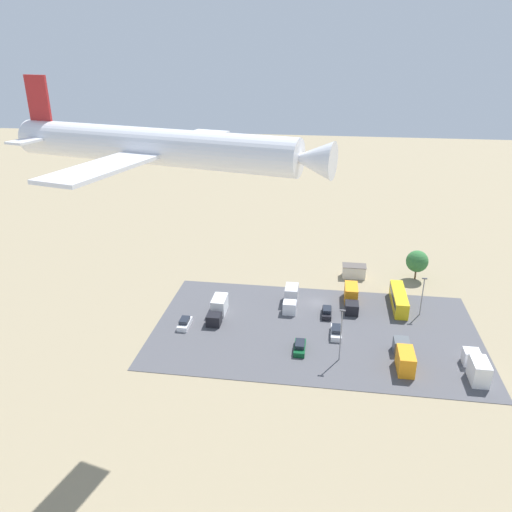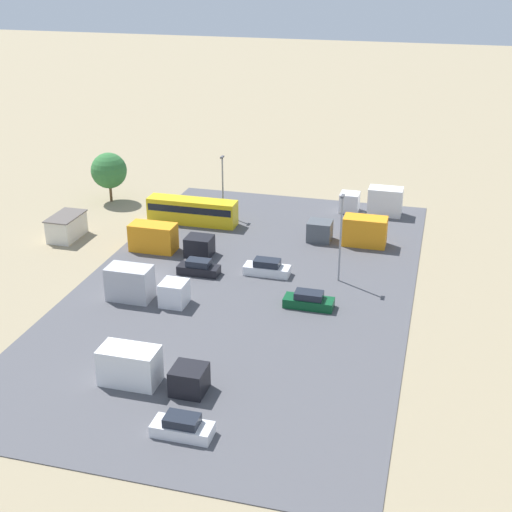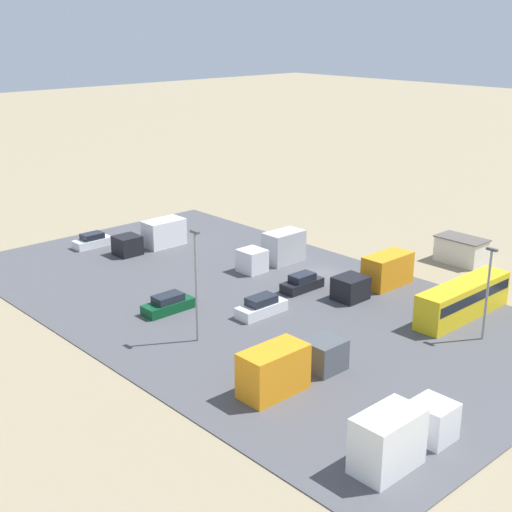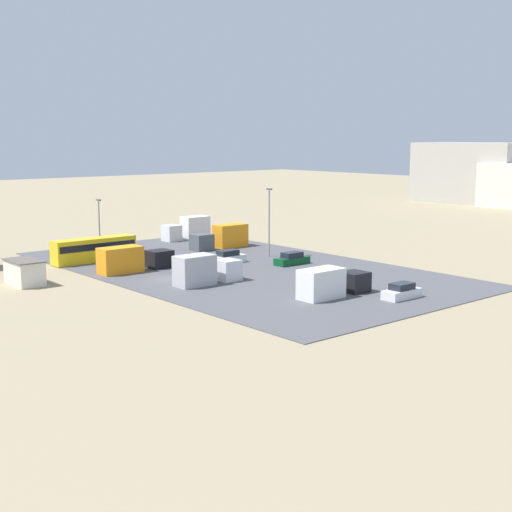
% 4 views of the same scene
% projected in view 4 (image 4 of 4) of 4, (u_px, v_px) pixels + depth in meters
% --- Properties ---
extents(ground_plane, '(400.00, 400.00, 0.00)m').
position_uv_depth(ground_plane, '(167.00, 280.00, 80.00)').
color(ground_plane, gray).
extents(parking_lot_surface, '(56.92, 32.49, 0.08)m').
position_uv_depth(parking_lot_surface, '(238.00, 269.00, 86.53)').
color(parking_lot_surface, '#4C4C51').
rests_on(parking_lot_surface, ground).
extents(shed_building, '(5.10, 3.02, 2.74)m').
position_uv_depth(shed_building, '(25.00, 272.00, 77.02)').
color(shed_building, silver).
rests_on(shed_building, ground).
extents(bus, '(2.46, 10.93, 3.04)m').
position_uv_depth(bus, '(94.00, 249.00, 90.99)').
color(bus, gold).
rests_on(bus, ground).
extents(parked_car_0, '(1.75, 4.30, 1.58)m').
position_uv_depth(parked_car_0, '(191.00, 266.00, 84.41)').
color(parked_car_0, black).
rests_on(parked_car_0, ground).
extents(parked_car_1, '(1.83, 4.72, 1.65)m').
position_uv_depth(parked_car_1, '(228.00, 258.00, 90.03)').
color(parked_car_1, silver).
rests_on(parked_car_1, ground).
extents(parked_car_2, '(1.81, 4.66, 1.56)m').
position_uv_depth(parked_car_2, '(292.00, 259.00, 89.06)').
color(parked_car_2, '#0C4723').
rests_on(parked_car_2, ground).
extents(parked_car_3, '(1.81, 4.27, 1.55)m').
position_uv_depth(parked_car_3, '(402.00, 292.00, 70.27)').
color(parked_car_3, silver).
rests_on(parked_car_3, ground).
extents(parked_truck_0, '(2.47, 7.76, 3.29)m').
position_uv_depth(parked_truck_0, '(204.00, 270.00, 76.99)').
color(parked_truck_0, silver).
rests_on(parked_truck_0, ground).
extents(parked_truck_1, '(2.51, 8.39, 2.97)m').
position_uv_depth(parked_truck_1, '(331.00, 283.00, 70.93)').
color(parked_truck_1, black).
rests_on(parked_truck_1, ground).
extents(parked_truck_2, '(2.46, 8.88, 3.28)m').
position_uv_depth(parked_truck_2, '(222.00, 237.00, 102.41)').
color(parked_truck_2, '#4C5156').
rests_on(parked_truck_2, ground).
extents(parked_truck_3, '(2.48, 9.31, 3.07)m').
position_uv_depth(parked_truck_3, '(132.00, 260.00, 84.34)').
color(parked_truck_3, black).
rests_on(parked_truck_3, ground).
extents(parked_truck_4, '(2.46, 7.71, 3.47)m').
position_uv_depth(parked_truck_4, '(189.00, 229.00, 111.21)').
color(parked_truck_4, silver).
rests_on(parked_truck_4, ground).
extents(light_pole_lot_centre, '(0.90, 0.28, 9.09)m').
position_uv_depth(light_pole_lot_centre, '(269.00, 219.00, 94.34)').
color(light_pole_lot_centre, gray).
rests_on(light_pole_lot_centre, ground).
extents(light_pole_lot_edge, '(0.90, 0.28, 7.59)m').
position_uv_depth(light_pole_lot_edge, '(99.00, 225.00, 95.05)').
color(light_pole_lot_edge, gray).
rests_on(light_pole_lot_edge, ground).
extents(horizon_terminal_block, '(26.69, 14.66, 14.57)m').
position_uv_depth(horizon_terminal_block, '(472.00, 173.00, 174.02)').
color(horizon_terminal_block, '#ADA89E').
rests_on(horizon_terminal_block, ground).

